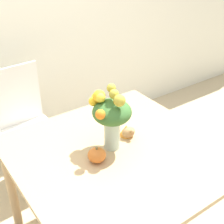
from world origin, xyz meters
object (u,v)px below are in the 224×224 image
(turkey_figurine, at_px, (127,131))
(flower_vase, at_px, (111,115))
(dining_chair_near_window, at_px, (27,126))
(pumpkin, at_px, (97,155))

(turkey_figurine, bearing_deg, flower_vase, -166.85)
(turkey_figurine, relative_size, dining_chair_near_window, 0.12)
(pumpkin, height_order, turkey_figurine, pumpkin)
(pumpkin, bearing_deg, turkey_figurine, 18.55)
(flower_vase, bearing_deg, pumpkin, -156.03)
(flower_vase, distance_m, turkey_figurine, 0.24)
(flower_vase, bearing_deg, dining_chair_near_window, 102.32)
(flower_vase, height_order, pumpkin, flower_vase)
(turkey_figurine, bearing_deg, pumpkin, -161.45)
(turkey_figurine, height_order, dining_chair_near_window, dining_chair_near_window)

